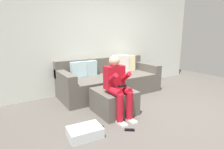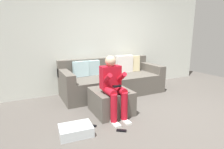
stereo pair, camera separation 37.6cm
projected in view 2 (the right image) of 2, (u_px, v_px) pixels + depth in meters
The scene contains 8 objects.
ground_plane at pixel (162, 116), 3.28m from camera, with size 7.83×7.83×0.00m, color #544F49.
wall_back at pixel (111, 39), 4.82m from camera, with size 6.03×0.10×2.64m, color silver.
couch_sectional at pixel (112, 80), 4.52m from camera, with size 2.47×1.00×0.90m.
ottoman at pixel (111, 101), 3.40m from camera, with size 0.67×0.74×0.44m, color #59544C.
person_seated at pixel (113, 84), 3.12m from camera, with size 0.36×0.59×1.09m.
storage_bin at pixel (76, 130), 2.65m from camera, with size 0.47×0.33×0.15m, color silver.
remote_near_ottoman at pixel (121, 131), 2.76m from camera, with size 0.15×0.05×0.02m, color black.
remote_by_storage_bin at pixel (91, 125), 2.92m from camera, with size 0.19×0.05×0.02m, color black.
Camera 2 is at (-2.16, -2.32, 1.45)m, focal length 29.12 mm.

